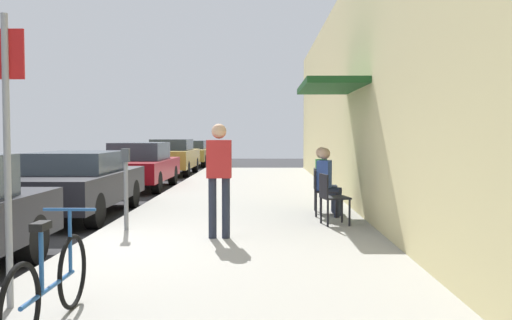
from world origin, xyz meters
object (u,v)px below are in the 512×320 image
street_sign (7,137)px  cafe_chair_1 (324,189)px  parked_car_4 (191,153)px  parking_meter (126,183)px  parked_car_3 (172,156)px  parked_car_2 (139,165)px  cafe_chair_2 (321,187)px  parked_car_1 (76,183)px  seated_patron_1 (327,179)px  bicycle_0 (50,284)px  cafe_chair_0 (331,195)px  pedestrian_standing (219,171)px  seated_patron_2 (324,177)px

street_sign → cafe_chair_1: bearing=58.4°
parked_car_4 → parking_meter: 19.88m
parked_car_3 → parking_meter: size_ratio=3.33×
parked_car_2 → cafe_chair_1: (4.91, -6.21, -0.10)m
cafe_chair_2 → parked_car_1: bearing=178.9°
parked_car_4 → seated_patron_1: (4.97, -18.24, 0.12)m
parked_car_4 → street_sign: street_sign is taller
bicycle_0 → cafe_chair_1: size_ratio=1.97×
parked_car_2 → parked_car_3: size_ratio=1.00×
street_sign → bicycle_0: bearing=-43.4°
seated_patron_1 → cafe_chair_1: bearing=161.6°
parked_car_2 → cafe_chair_0: size_ratio=5.06×
parking_meter → bicycle_0: (0.52, -4.49, -0.41)m
parking_meter → seated_patron_1: parking_meter is taller
parking_meter → street_sign: bearing=-90.7°
parked_car_2 → pedestrian_standing: bearing=-69.9°
parked_car_4 → cafe_chair_2: 18.39m
parked_car_3 → cafe_chair_1: parked_car_3 is taller
parked_car_2 → cafe_chair_1: 7.92m
cafe_chair_0 → seated_patron_1: 1.03m
parked_car_4 → parked_car_3: bearing=-90.0°
parked_car_4 → pedestrian_standing: (3.10, -20.48, 0.42)m
parked_car_2 → cafe_chair_2: 7.53m
parked_car_1 → parking_meter: parking_meter is taller
bicycle_0 → pedestrian_standing: size_ratio=1.01×
seated_patron_2 → seated_patron_1: bearing=-89.9°
parking_meter → parked_car_2: bearing=101.2°
parking_meter → pedestrian_standing: 1.70m
bicycle_0 → parked_car_4: bearing=94.9°
street_sign → cafe_chair_1: street_sign is taller
seated_patron_1 → parked_car_1: bearing=172.9°
cafe_chair_0 → parked_car_4: bearing=104.3°
parked_car_1 → bicycle_0: parked_car_1 is taller
parked_car_1 → street_sign: 6.39m
parked_car_3 → parked_car_2: bearing=-90.0°
parked_car_3 → seated_patron_2: (4.96, -11.59, 0.06)m
cafe_chair_1 → seated_patron_1: seated_patron_1 is taller
cafe_chair_0 → seated_patron_2: 1.54m
parked_car_1 → parked_car_4: parked_car_4 is taller
parked_car_2 → parked_car_4: 12.01m
parked_car_3 → bicycle_0: size_ratio=2.57×
parked_car_1 → bicycle_0: size_ratio=2.57×
parking_meter → cafe_chair_1: (3.36, 1.59, -0.26)m
parked_car_4 → cafe_chair_2: parked_car_4 is taller
parked_car_4 → pedestrian_standing: 20.71m
cafe_chair_0 → cafe_chair_2: size_ratio=1.00×
bicycle_0 → seated_patron_2: size_ratio=1.33×
bicycle_0 → cafe_chair_2: bearing=66.7°
seated_patron_1 → pedestrian_standing: 2.93m
parked_car_2 → seated_patron_1: size_ratio=3.41×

